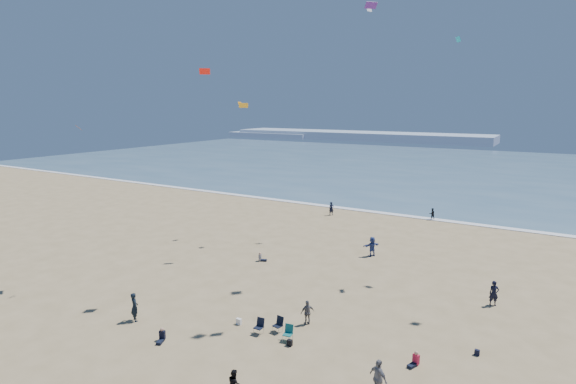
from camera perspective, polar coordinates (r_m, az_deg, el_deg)
The scene contains 11 objects.
ocean at distance 108.16m, azimuth 23.32°, elevation 2.52°, with size 220.00×100.00×0.06m, color #476B84.
surf_line at distance 59.66m, azimuth 16.78°, elevation -3.19°, with size 220.00×1.20×0.08m, color white.
headland_far at distance 196.13m, azimuth 8.73°, elevation 7.09°, with size 110.00×20.00×3.20m, color #7A8EA8.
headland_near at distance 210.18m, azimuth -2.03°, elevation 7.29°, with size 40.00×14.00×2.00m, color #7A8EA8.
standing_flyers at distance 32.11m, azimuth 5.11°, elevation -13.40°, with size 36.36×55.98×1.95m.
seated_group at distance 25.38m, azimuth -2.91°, elevation -21.60°, with size 18.79×25.73×0.84m.
chair_cluster at distance 29.05m, azimuth -1.73°, elevation -16.92°, with size 2.65×1.45×1.00m.
white_tote at distance 30.67m, azimuth -6.26°, elevation -16.03°, with size 0.35×0.20×0.40m, color white.
black_backpack at distance 28.16m, azimuth 0.22°, elevation -18.60°, with size 0.30×0.22×0.38m, color black.
navy_bag at distance 29.34m, azimuth 22.88°, elevation -18.27°, with size 0.28×0.18×0.34m, color black.
kites_aloft at distance 24.07m, azimuth 21.07°, elevation 11.11°, with size 42.31×42.00×25.63m.
Camera 1 is at (13.54, -11.39, 14.03)m, focal length 28.00 mm.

